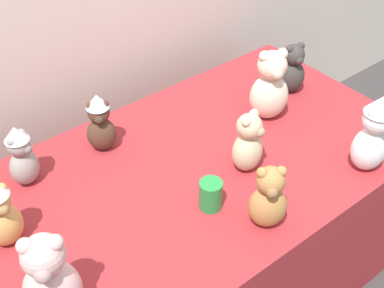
{
  "coord_description": "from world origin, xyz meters",
  "views": [
    {
      "loc": [
        -0.89,
        -0.87,
        2.07
      ],
      "look_at": [
        0.0,
        0.25,
        0.88
      ],
      "focal_mm": 48.56,
      "sensor_mm": 36.0,
      "label": 1
    }
  ],
  "objects_px": {
    "teddy_bear_cream": "(270,87)",
    "teddy_bear_charcoal": "(292,70)",
    "party_cup_green": "(211,195)",
    "teddy_bear_sand": "(248,144)",
    "teddy_bear_blush": "(50,279)",
    "teddy_bear_ash": "(22,156)",
    "teddy_bear_honey": "(0,213)",
    "teddy_bear_caramel": "(269,198)",
    "teddy_bear_snow": "(374,134)",
    "display_table": "(192,235)",
    "teddy_bear_cocoa": "(100,123)"
  },
  "relations": [
    {
      "from": "display_table",
      "to": "teddy_bear_cocoa",
      "type": "height_order",
      "value": "teddy_bear_cocoa"
    },
    {
      "from": "party_cup_green",
      "to": "teddy_bear_sand",
      "type": "bearing_deg",
      "value": 16.54
    },
    {
      "from": "display_table",
      "to": "teddy_bear_honey",
      "type": "xyz_separation_m",
      "value": [
        -0.68,
        0.1,
        0.51
      ]
    },
    {
      "from": "teddy_bear_sand",
      "to": "teddy_bear_caramel",
      "type": "distance_m",
      "value": 0.28
    },
    {
      "from": "teddy_bear_sand",
      "to": "teddy_bear_blush",
      "type": "height_order",
      "value": "teddy_bear_blush"
    },
    {
      "from": "teddy_bear_blush",
      "to": "teddy_bear_ash",
      "type": "bearing_deg",
      "value": 101.4
    },
    {
      "from": "display_table",
      "to": "teddy_bear_charcoal",
      "type": "xyz_separation_m",
      "value": [
        0.67,
        0.13,
        0.49
      ]
    },
    {
      "from": "teddy_bear_blush",
      "to": "teddy_bear_cocoa",
      "type": "distance_m",
      "value": 0.72
    },
    {
      "from": "teddy_bear_cocoa",
      "to": "teddy_bear_caramel",
      "type": "distance_m",
      "value": 0.71
    },
    {
      "from": "teddy_bear_honey",
      "to": "teddy_bear_ash",
      "type": "relative_size",
      "value": 1.06
    },
    {
      "from": "display_table",
      "to": "teddy_bear_cocoa",
      "type": "xyz_separation_m",
      "value": [
        -0.2,
        0.31,
        0.5
      ]
    },
    {
      "from": "teddy_bear_honey",
      "to": "party_cup_green",
      "type": "distance_m",
      "value": 0.68
    },
    {
      "from": "display_table",
      "to": "teddy_bear_cream",
      "type": "bearing_deg",
      "value": 7.76
    },
    {
      "from": "display_table",
      "to": "teddy_bear_snow",
      "type": "relative_size",
      "value": 5.63
    },
    {
      "from": "teddy_bear_cream",
      "to": "teddy_bear_caramel",
      "type": "relative_size",
      "value": 1.27
    },
    {
      "from": "teddy_bear_sand",
      "to": "teddy_bear_cocoa",
      "type": "bearing_deg",
      "value": 111.13
    },
    {
      "from": "teddy_bear_cream",
      "to": "teddy_bear_caramel",
      "type": "bearing_deg",
      "value": -113.25
    },
    {
      "from": "display_table",
      "to": "teddy_bear_ash",
      "type": "height_order",
      "value": "teddy_bear_ash"
    },
    {
      "from": "teddy_bear_charcoal",
      "to": "teddy_bear_ash",
      "type": "bearing_deg",
      "value": -175.77
    },
    {
      "from": "teddy_bear_cocoa",
      "to": "display_table",
      "type": "bearing_deg",
      "value": -27.63
    },
    {
      "from": "teddy_bear_sand",
      "to": "teddy_bear_honey",
      "type": "bearing_deg",
      "value": 146.65
    },
    {
      "from": "teddy_bear_honey",
      "to": "teddy_bear_ash",
      "type": "distance_m",
      "value": 0.28
    },
    {
      "from": "teddy_bear_blush",
      "to": "teddy_bear_charcoal",
      "type": "xyz_separation_m",
      "value": [
        1.34,
        0.36,
        -0.04
      ]
    },
    {
      "from": "display_table",
      "to": "teddy_bear_charcoal",
      "type": "bearing_deg",
      "value": 11.32
    },
    {
      "from": "teddy_bear_cream",
      "to": "teddy_bear_cocoa",
      "type": "distance_m",
      "value": 0.7
    },
    {
      "from": "teddy_bear_sand",
      "to": "teddy_bear_caramel",
      "type": "relative_size",
      "value": 1.0
    },
    {
      "from": "teddy_bear_sand",
      "to": "teddy_bear_blush",
      "type": "relative_size",
      "value": 0.79
    },
    {
      "from": "teddy_bear_sand",
      "to": "display_table",
      "type": "bearing_deg",
      "value": 124.86
    },
    {
      "from": "display_table",
      "to": "teddy_bear_blush",
      "type": "bearing_deg",
      "value": -161.05
    },
    {
      "from": "teddy_bear_cream",
      "to": "teddy_bear_blush",
      "type": "relative_size",
      "value": 1.01
    },
    {
      "from": "teddy_bear_snow",
      "to": "teddy_bear_blush",
      "type": "xyz_separation_m",
      "value": [
        -1.19,
        0.16,
        -0.01
      ]
    },
    {
      "from": "display_table",
      "to": "teddy_bear_cream",
      "type": "relative_size",
      "value": 5.7
    },
    {
      "from": "teddy_bear_snow",
      "to": "teddy_bear_charcoal",
      "type": "xyz_separation_m",
      "value": [
        0.15,
        0.53,
        -0.05
      ]
    },
    {
      "from": "teddy_bear_charcoal",
      "to": "party_cup_green",
      "type": "xyz_separation_m",
      "value": [
        -0.74,
        -0.32,
        -0.06
      ]
    },
    {
      "from": "teddy_bear_honey",
      "to": "teddy_bear_ash",
      "type": "height_order",
      "value": "teddy_bear_honey"
    },
    {
      "from": "teddy_bear_snow",
      "to": "teddy_bear_blush",
      "type": "bearing_deg",
      "value": 177.52
    },
    {
      "from": "teddy_bear_ash",
      "to": "teddy_bear_snow",
      "type": "bearing_deg",
      "value": -62.61
    },
    {
      "from": "teddy_bear_snow",
      "to": "teddy_bear_charcoal",
      "type": "relative_size",
      "value": 1.35
    },
    {
      "from": "teddy_bear_ash",
      "to": "teddy_bear_cream",
      "type": "bearing_deg",
      "value": -42.76
    },
    {
      "from": "teddy_bear_cream",
      "to": "teddy_bear_honey",
      "type": "height_order",
      "value": "teddy_bear_cream"
    },
    {
      "from": "teddy_bear_sand",
      "to": "teddy_bear_honey",
      "type": "xyz_separation_m",
      "value": [
        -0.84,
        0.22,
        0.01
      ]
    },
    {
      "from": "teddy_bear_blush",
      "to": "teddy_bear_cocoa",
      "type": "bearing_deg",
      "value": 76.59
    },
    {
      "from": "teddy_bear_ash",
      "to": "teddy_bear_sand",
      "type": "bearing_deg",
      "value": -60.92
    },
    {
      "from": "teddy_bear_ash",
      "to": "party_cup_green",
      "type": "distance_m",
      "value": 0.67
    },
    {
      "from": "teddy_bear_sand",
      "to": "teddy_bear_snow",
      "type": "bearing_deg",
      "value": -56.68
    },
    {
      "from": "teddy_bear_honey",
      "to": "teddy_bear_blush",
      "type": "relative_size",
      "value": 0.85
    },
    {
      "from": "teddy_bear_honey",
      "to": "teddy_bear_charcoal",
      "type": "height_order",
      "value": "teddy_bear_honey"
    },
    {
      "from": "teddy_bear_honey",
      "to": "teddy_bear_blush",
      "type": "xyz_separation_m",
      "value": [
        0.01,
        -0.33,
        0.02
      ]
    },
    {
      "from": "teddy_bear_cream",
      "to": "teddy_bear_charcoal",
      "type": "relative_size",
      "value": 1.33
    },
    {
      "from": "teddy_bear_charcoal",
      "to": "teddy_bear_ash",
      "type": "relative_size",
      "value": 0.95
    }
  ]
}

